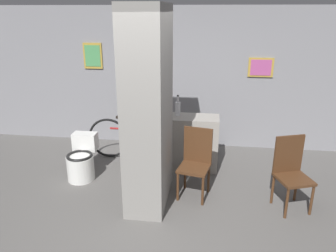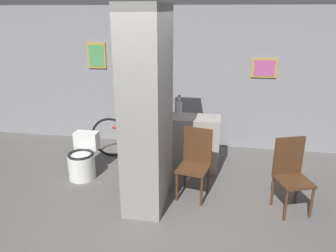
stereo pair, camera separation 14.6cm
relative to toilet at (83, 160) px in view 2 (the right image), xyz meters
The scene contains 9 objects.
ground_plane 1.68m from the toilet, 37.06° to the right, with size 14.00×14.00×0.00m, color #5B5956.
wall_back 2.33m from the toilet, 50.99° to the left, with size 8.00×0.09×2.60m.
pillar_center 1.62m from the toilet, 20.99° to the right, with size 0.53×1.10×2.60m.
counter_shelf 1.60m from the toilet, 21.68° to the left, with size 1.27×0.44×0.90m.
toilet is the anchor object (origin of this frame).
chair_near_pillar 1.82m from the toilet, ahead, with size 0.48×0.48×0.98m.
chair_by_doorway 3.09m from the toilet, ahead, with size 0.52×0.52×0.98m.
bicycle 1.05m from the toilet, 49.72° to the left, with size 1.69×0.42×0.79m.
bottle_tall 1.74m from the toilet, 23.88° to the left, with size 0.08×0.08×0.34m.
Camera 2 is at (0.78, -3.40, 2.52)m, focal length 35.00 mm.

